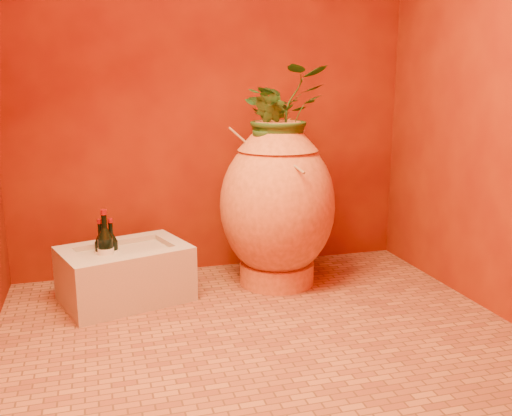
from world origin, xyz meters
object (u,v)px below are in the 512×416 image
object	(u,v)px
stone_basin	(125,275)
wine_bottle_c	(106,251)
wine_bottle_a	(112,252)
wine_bottle_b	(102,253)
wall_tap	(292,131)
amphora	(277,205)

from	to	relation	value
stone_basin	wine_bottle_c	distance (m)	0.18
wine_bottle_a	wine_bottle_c	bearing A→B (deg)	-130.39
stone_basin	wine_bottle_b	xyz separation A→B (m)	(-0.12, 0.03, 0.13)
wall_tap	stone_basin	bearing A→B (deg)	-162.30
wine_bottle_b	wall_tap	world-z (taller)	wall_tap
amphora	wine_bottle_b	bearing A→B (deg)	-179.62
amphora	wine_bottle_c	bearing A→B (deg)	-177.60
stone_basin	wine_bottle_b	size ratio (longest dim) A/B	2.61
wall_tap	wine_bottle_b	bearing A→B (deg)	-165.30
stone_basin	wall_tap	xyz separation A→B (m)	(1.09, 0.35, 0.73)
wine_bottle_b	wine_bottle_c	distance (m)	0.05
wine_bottle_b	wine_bottle_c	size ratio (longest dim) A/B	0.83
wine_bottle_b	wall_tap	distance (m)	1.39
wine_bottle_c	stone_basin	bearing A→B (deg)	2.28
amphora	wine_bottle_c	size ratio (longest dim) A/B	2.74
wine_bottle_a	wine_bottle_c	distance (m)	0.05
amphora	wine_bottle_a	world-z (taller)	amphora
wine_bottle_a	wine_bottle_b	bearing A→B (deg)	-176.25
stone_basin	wine_bottle_a	world-z (taller)	wine_bottle_a
amphora	wine_bottle_a	xyz separation A→B (m)	(-0.96, -0.00, -0.21)
amphora	wine_bottle_b	xyz separation A→B (m)	(-1.01, -0.01, -0.21)
stone_basin	wall_tap	bearing A→B (deg)	17.70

